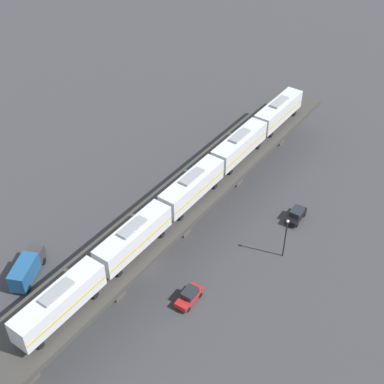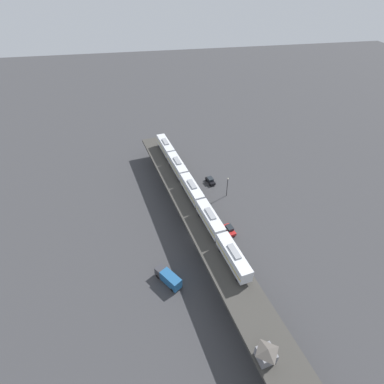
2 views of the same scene
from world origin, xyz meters
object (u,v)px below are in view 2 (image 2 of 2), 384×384
at_px(subway_train, 192,189).
at_px(signal_hut, 266,354).
at_px(delivery_truck, 168,278).
at_px(street_lamp, 227,185).
at_px(street_car_red, 230,229).
at_px(street_car_black, 210,180).

relative_size(subway_train, signal_hut, 16.46).
height_order(delivery_truck, street_lamp, street_lamp).
xyz_separation_m(subway_train, signal_hut, (-4.48, 44.65, -0.74)).
bearing_deg(delivery_truck, signal_hut, 121.92).
bearing_deg(subway_train, street_car_red, 134.60).
distance_m(street_car_black, street_lamp, 8.98).
bearing_deg(subway_train, delivery_truck, 66.73).
bearing_deg(subway_train, street_lamp, -152.36).
bearing_deg(signal_hut, street_car_red, -97.05).
relative_size(street_car_red, street_lamp, 0.68).
bearing_deg(subway_train, street_car_black, -121.87).
bearing_deg(subway_train, signal_hut, 95.73).
distance_m(street_car_black, street_car_red, 23.06).
bearing_deg(signal_hut, street_lamp, -98.66).
xyz_separation_m(street_car_black, delivery_truck, (18.26, 36.20, 0.82)).
bearing_deg(delivery_truck, street_car_black, -116.76).
height_order(street_car_black, street_lamp, street_lamp).
distance_m(street_car_red, street_lamp, 16.11).
bearing_deg(delivery_truck, subway_train, -113.27).
bearing_deg(street_car_red, delivery_truck, 35.51).
xyz_separation_m(signal_hut, delivery_truck, (14.01, -22.49, -6.84)).
bearing_deg(signal_hut, subway_train, -84.27).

